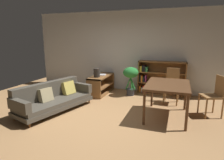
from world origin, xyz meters
The scene contains 11 objects.
ground_plane centered at (0.00, 0.00, 0.00)m, with size 8.16×8.16×0.00m, color #A87A4C.
back_wall_panel centered at (0.00, 2.70, 1.35)m, with size 6.80×0.10×2.70m, color silver.
fabric_couch centered at (-1.19, 0.10, 0.33)m, with size 1.24×2.11×0.71m.
media_console centered at (-0.64, 1.92, 0.29)m, with size 0.47×1.26×0.60m.
open_laptop centered at (-0.70, 2.01, 0.62)m, with size 0.43×0.34×0.07m.
desk_speaker centered at (-0.67, 1.63, 0.74)m, with size 0.19×0.19×0.28m.
potted_floor_plant centered at (0.33, 2.02, 0.65)m, with size 0.49×0.49×0.91m.
dining_table centered at (1.53, 0.62, 0.71)m, with size 0.94×1.31×0.79m.
dining_chair_near centered at (2.56, 1.04, 0.54)m, with size 0.53×0.52×0.96m.
dining_chair_far centered at (1.59, 1.72, 0.54)m, with size 0.41×0.43×0.98m.
bookshelf centered at (1.14, 2.52, 0.53)m, with size 1.50×0.32×1.08m.
Camera 1 is at (1.73, -3.77, 1.81)m, focal length 30.79 mm.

